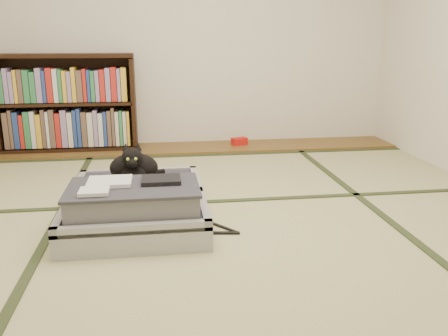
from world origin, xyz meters
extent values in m
plane|color=#C3BE82|center=(0.00, 0.00, 0.00)|extent=(4.50, 4.50, 0.00)
cube|color=brown|center=(0.00, 2.00, 0.01)|extent=(4.00, 0.50, 0.02)
cube|color=red|center=(0.44, 2.03, 0.06)|extent=(0.17, 0.14, 0.07)
plane|color=silver|center=(0.00, 2.25, 1.20)|extent=(4.00, 0.00, 4.00)
cube|color=#2D381E|center=(-1.00, 0.00, 0.00)|extent=(0.05, 4.50, 0.01)
cube|color=#2D381E|center=(1.00, 0.00, 0.00)|extent=(0.05, 4.50, 0.01)
cube|color=#2D381E|center=(0.00, 0.40, 0.00)|extent=(4.00, 0.05, 0.01)
cube|color=#2D381E|center=(0.00, 1.70, 0.00)|extent=(4.00, 0.05, 0.01)
cube|color=black|center=(-0.59, 2.07, 0.47)|extent=(0.04, 0.29, 0.82)
cube|color=black|center=(-1.22, 2.07, 0.03)|extent=(1.28, 0.29, 0.04)
cube|color=black|center=(-1.22, 2.07, 0.91)|extent=(1.28, 0.29, 0.04)
cube|color=black|center=(-1.22, 2.07, 0.47)|extent=(1.23, 0.29, 0.03)
cube|color=black|center=(-1.22, 2.21, 0.47)|extent=(1.28, 0.02, 0.82)
cube|color=gray|center=(-1.22, 2.05, 0.25)|extent=(1.15, 0.21, 0.35)
cube|color=gray|center=(-1.22, 2.05, 0.66)|extent=(1.15, 0.21, 0.31)
cube|color=#A5A5A9|center=(-0.51, -0.10, 0.07)|extent=(0.81, 0.54, 0.14)
cube|color=#33323A|center=(-0.51, -0.10, 0.11)|extent=(0.72, 0.45, 0.11)
cube|color=#A5A5A9|center=(-0.51, -0.35, 0.15)|extent=(0.81, 0.04, 0.05)
cube|color=#A5A5A9|center=(-0.51, 0.15, 0.15)|extent=(0.81, 0.04, 0.05)
cube|color=#A5A5A9|center=(-0.90, -0.10, 0.15)|extent=(0.04, 0.54, 0.05)
cube|color=#A5A5A9|center=(-0.13, -0.10, 0.15)|extent=(0.04, 0.54, 0.05)
cube|color=#A5A5A9|center=(-0.51, 0.44, 0.07)|extent=(0.81, 0.54, 0.14)
cube|color=#33323A|center=(-0.51, 0.44, 0.11)|extent=(0.72, 0.45, 0.11)
cube|color=#A5A5A9|center=(-0.51, 0.19, 0.15)|extent=(0.81, 0.04, 0.05)
cube|color=#A5A5A9|center=(-0.51, 0.69, 0.15)|extent=(0.81, 0.04, 0.05)
cube|color=#A5A5A9|center=(-0.90, 0.44, 0.15)|extent=(0.04, 0.54, 0.05)
cube|color=#A5A5A9|center=(-0.13, 0.44, 0.15)|extent=(0.04, 0.54, 0.05)
cylinder|color=black|center=(-0.51, 0.17, 0.15)|extent=(0.73, 0.03, 0.03)
cube|color=gray|center=(-0.51, -0.10, 0.21)|extent=(0.69, 0.42, 0.14)
cube|color=#35363C|center=(-0.51, -0.10, 0.29)|extent=(0.71, 0.44, 0.02)
cube|color=silver|center=(-0.64, -0.05, 0.31)|extent=(0.24, 0.19, 0.02)
cube|color=black|center=(-0.36, -0.05, 0.31)|extent=(0.22, 0.17, 0.02)
cube|color=silver|center=(-0.71, -0.21, 0.31)|extent=(0.15, 0.13, 0.02)
cube|color=white|center=(-0.75, -0.36, 0.08)|extent=(0.06, 0.01, 0.05)
cube|color=white|center=(-0.62, -0.36, 0.06)|extent=(0.05, 0.01, 0.04)
cube|color=orange|center=(-0.24, -0.36, 0.08)|extent=(0.05, 0.01, 0.04)
cube|color=#197F33|center=(-0.32, -0.36, 0.10)|extent=(0.04, 0.01, 0.03)
ellipsoid|color=black|center=(-0.53, 0.43, 0.25)|extent=(0.31, 0.21, 0.19)
ellipsoid|color=black|center=(-0.53, 0.34, 0.23)|extent=(0.15, 0.11, 0.11)
ellipsoid|color=black|center=(-0.53, 0.31, 0.35)|extent=(0.13, 0.12, 0.13)
sphere|color=black|center=(-0.53, 0.26, 0.33)|extent=(0.06, 0.06, 0.06)
cone|color=black|center=(-0.57, 0.33, 0.41)|extent=(0.05, 0.06, 0.06)
cone|color=black|center=(-0.50, 0.33, 0.41)|extent=(0.05, 0.06, 0.06)
sphere|color=#A5BF33|center=(-0.56, 0.25, 0.36)|extent=(0.02, 0.02, 0.02)
sphere|color=#A5BF33|center=(-0.51, 0.25, 0.36)|extent=(0.02, 0.02, 0.02)
cylinder|color=black|center=(-0.43, 0.53, 0.18)|extent=(0.19, 0.11, 0.03)
torus|color=white|center=(-0.35, 0.44, 0.16)|extent=(0.11, 0.11, 0.02)
torus|color=white|center=(-0.35, 0.43, 0.18)|extent=(0.10, 0.10, 0.01)
cube|color=black|center=(-0.12, -0.13, 0.01)|extent=(0.39, 0.08, 0.01)
cube|color=black|center=(-0.24, -0.07, 0.01)|extent=(0.19, 0.07, 0.01)
cube|color=black|center=(-0.01, -0.07, 0.01)|extent=(0.13, 0.16, 0.01)
cylinder|color=black|center=(-0.12, 0.01, 0.01)|extent=(0.03, 0.07, 0.01)
camera|label=1|loc=(-0.37, -2.61, 1.08)|focal=38.00mm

